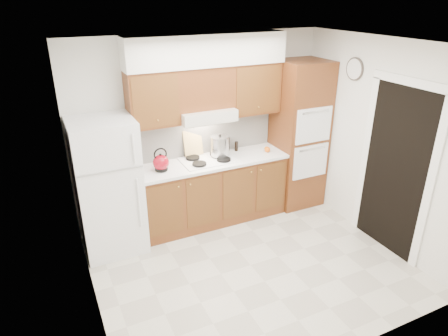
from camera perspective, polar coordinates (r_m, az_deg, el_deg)
name	(u,v)px	position (r m, az deg, el deg)	size (l,w,h in m)	color
floor	(251,265)	(5.04, 3.82, -13.67)	(3.60, 3.60, 0.00)	beige
ceiling	(258,45)	(4.03, 4.86, 17.15)	(3.60, 3.60, 0.00)	white
wall_back	(201,129)	(5.64, -3.27, 5.55)	(3.60, 0.02, 2.60)	silver
wall_left	(82,202)	(3.89, -19.57, -4.63)	(0.02, 3.00, 2.60)	silver
wall_right	(377,144)	(5.44, 21.03, 3.28)	(0.02, 3.00, 2.60)	silver
fridge	(108,187)	(5.14, -16.22, -2.60)	(0.75, 0.72, 1.72)	white
base_cabinets	(212,192)	(5.72, -1.69, -3.39)	(2.11, 0.60, 0.90)	brown
countertop	(212,162)	(5.51, -1.71, 0.92)	(2.13, 0.62, 0.04)	white
backsplash	(203,135)	(5.66, -2.96, 4.77)	(2.11, 0.03, 0.56)	white
oven_cabinet	(299,135)	(6.10, 10.60, 4.64)	(0.70, 0.65, 2.20)	brown
upper_cab_left	(152,99)	(5.11, -10.22, 9.72)	(0.63, 0.33, 0.70)	brown
upper_cab_right	(253,88)	(5.65, 4.10, 11.35)	(0.73, 0.33, 0.70)	brown
range_hood	(206,115)	(5.35, -2.66, 7.63)	(0.75, 0.45, 0.15)	silver
upper_cab_over_hood	(203,87)	(5.31, -2.99, 11.42)	(0.75, 0.33, 0.55)	brown
soffit	(207,50)	(5.24, -2.51, 16.52)	(2.13, 0.36, 0.40)	silver
cooktop	(208,160)	(5.50, -2.27, 1.16)	(0.74, 0.50, 0.01)	white
doorway	(395,172)	(5.31, 23.19, -0.50)	(0.02, 0.90, 2.10)	black
wall_clock	(355,69)	(5.60, 18.18, 13.29)	(0.30, 0.30, 0.02)	#3F3833
kettle	(161,163)	(5.20, -9.00, 0.77)	(0.21, 0.21, 0.21)	maroon
cutting_board	(193,143)	(5.59, -4.46, 3.63)	(0.28, 0.02, 0.37)	#DABB6F
stock_pot	(220,146)	(5.55, -0.59, 3.16)	(0.26, 0.26, 0.27)	#ADADB2
condiment_a	(224,144)	(5.80, 0.00, 3.52)	(0.06, 0.06, 0.22)	black
condiment_b	(228,144)	(5.83, 0.52, 3.49)	(0.06, 0.06, 0.20)	black
condiment_c	(236,146)	(5.82, 1.79, 3.14)	(0.05, 0.05, 0.14)	black
orange_near	(267,150)	(5.80, 6.22, 2.63)	(0.08, 0.08, 0.08)	orange
orange_far	(267,149)	(5.84, 6.12, 2.73)	(0.07, 0.07, 0.07)	orange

